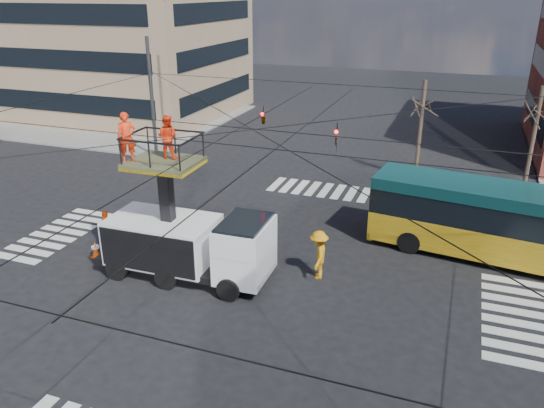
{
  "coord_description": "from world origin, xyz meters",
  "views": [
    {
      "loc": [
        7.29,
        -17.79,
        10.74
      ],
      "look_at": [
        0.08,
        1.85,
        2.22
      ],
      "focal_mm": 35.0,
      "sensor_mm": 36.0,
      "label": 1
    }
  ],
  "objects_px": {
    "utility_truck": "(187,228)",
    "traffic_cone": "(96,249)",
    "city_bus": "(526,226)",
    "flagger": "(319,255)",
    "worker_ground": "(106,228)"
  },
  "relations": [
    {
      "from": "worker_ground",
      "to": "utility_truck",
      "type": "bearing_deg",
      "value": -117.6
    },
    {
      "from": "utility_truck",
      "to": "traffic_cone",
      "type": "bearing_deg",
      "value": 178.13
    },
    {
      "from": "traffic_cone",
      "to": "worker_ground",
      "type": "xyz_separation_m",
      "value": [
        -0.2,
        1.12,
        0.48
      ]
    },
    {
      "from": "city_bus",
      "to": "worker_ground",
      "type": "bearing_deg",
      "value": -157.79
    },
    {
      "from": "utility_truck",
      "to": "traffic_cone",
      "type": "distance_m",
      "value": 4.9
    },
    {
      "from": "city_bus",
      "to": "flagger",
      "type": "distance_m",
      "value": 8.67
    },
    {
      "from": "traffic_cone",
      "to": "flagger",
      "type": "height_order",
      "value": "flagger"
    },
    {
      "from": "traffic_cone",
      "to": "utility_truck",
      "type": "bearing_deg",
      "value": -0.51
    },
    {
      "from": "utility_truck",
      "to": "city_bus",
      "type": "xyz_separation_m",
      "value": [
        12.52,
        5.69,
        -0.38
      ]
    },
    {
      "from": "city_bus",
      "to": "traffic_cone",
      "type": "bearing_deg",
      "value": -154.18
    },
    {
      "from": "city_bus",
      "to": "traffic_cone",
      "type": "height_order",
      "value": "city_bus"
    },
    {
      "from": "utility_truck",
      "to": "traffic_cone",
      "type": "xyz_separation_m",
      "value": [
        -4.58,
        0.04,
        -1.75
      ]
    },
    {
      "from": "traffic_cone",
      "to": "worker_ground",
      "type": "relative_size",
      "value": 0.42
    },
    {
      "from": "city_bus",
      "to": "flagger",
      "type": "bearing_deg",
      "value": -144.67
    },
    {
      "from": "traffic_cone",
      "to": "city_bus",
      "type": "bearing_deg",
      "value": 18.27
    }
  ]
}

